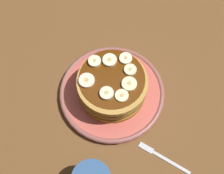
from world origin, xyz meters
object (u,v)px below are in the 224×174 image
plate (112,93)px  banana_slice_5 (122,96)px  banana_slice_7 (126,59)px  fork (161,156)px  banana_slice_4 (95,62)px  banana_slice_2 (111,60)px  banana_slice_6 (107,93)px  banana_slice_1 (129,84)px  banana_slice_0 (87,82)px  banana_slice_3 (130,70)px  pancake_stack (112,86)px

plate → banana_slice_5: banana_slice_5 is taller
banana_slice_7 → fork: (21.17, 5.53, -9.20)cm
banana_slice_7 → banana_slice_4: bearing=-90.4°
banana_slice_2 → banana_slice_6: size_ratio=1.05×
banana_slice_4 → fork: banana_slice_4 is taller
banana_slice_1 → banana_slice_5: size_ratio=1.15×
banana_slice_0 → banana_slice_3: size_ratio=1.25×
plate → banana_slice_0: size_ratio=7.26×
banana_slice_1 → banana_slice_3: bearing=167.8°
banana_slice_4 → banana_slice_3: bearing=68.3°
banana_slice_0 → banana_slice_2: size_ratio=1.09×
plate → banana_slice_4: (-4.52, -3.41, 8.46)cm
plate → banana_slice_6: (3.62, -1.62, 8.43)cm
banana_slice_7 → fork: bearing=14.6°
banana_slice_4 → banana_slice_6: 8.33cm
banana_slice_3 → banana_slice_7: bearing=-168.5°
plate → banana_slice_1: banana_slice_1 is taller
banana_slice_3 → banana_slice_5: (5.96, -2.73, -0.08)cm
banana_slice_6 → fork: (13.08, 10.83, -9.29)cm
banana_slice_0 → banana_slice_5: banana_slice_0 is taller
pancake_stack → banana_slice_0: bearing=-86.5°
pancake_stack → banana_slice_0: (0.34, -5.51, 4.02)cm
banana_slice_4 → banana_slice_5: bearing=28.9°
banana_slice_1 → fork: size_ratio=0.31×
plate → fork: size_ratio=2.38×
banana_slice_4 → banana_slice_6: (8.14, 1.80, -0.03)cm
pancake_stack → banana_slice_2: (-4.48, 0.45, 4.10)cm
banana_slice_5 → fork: size_ratio=0.27×
plate → pancake_stack: bearing=-54.3°
pancake_stack → banana_slice_5: banana_slice_5 is taller
banana_slice_2 → fork: (21.09, 8.89, -9.31)cm
banana_slice_6 → banana_slice_7: size_ratio=1.04×
banana_slice_1 → banana_slice_2: (-6.41, -3.22, 0.05)cm
banana_slice_0 → banana_slice_2: banana_slice_2 is taller
plate → banana_slice_4: size_ratio=8.83×
banana_slice_5 → banana_slice_4: bearing=-151.1°
banana_slice_4 → banana_slice_1: bearing=46.9°
banana_slice_7 → banana_slice_5: bearing=-13.3°
banana_slice_1 → banana_slice_6: bearing=-72.7°
plate → banana_slice_5: size_ratio=8.67×
banana_slice_5 → banana_slice_6: 3.31cm
banana_slice_5 → banana_slice_7: (-8.98, 2.12, 0.06)cm
banana_slice_5 → banana_slice_6: (-0.89, -3.18, 0.15)cm
banana_slice_3 → banana_slice_6: size_ratio=0.92×
banana_slice_6 → banana_slice_5: bearing=74.3°
banana_slice_6 → fork: 19.36cm
banana_slice_5 → banana_slice_1: bearing=141.5°
banana_slice_1 → fork: (14.69, 5.66, -9.26)cm
banana_slice_0 → banana_slice_1: bearing=80.2°
plate → banana_slice_4: 10.18cm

